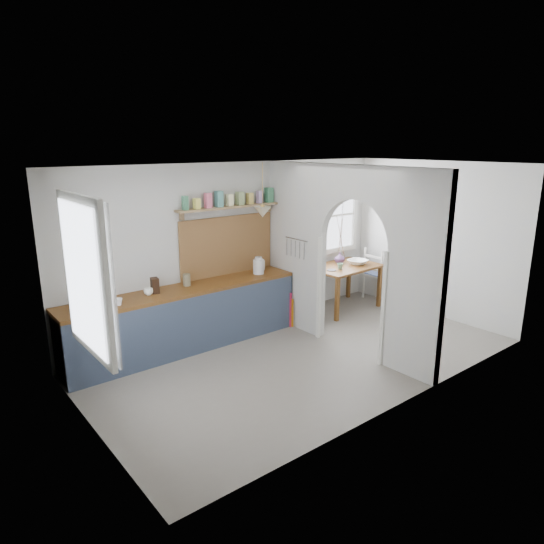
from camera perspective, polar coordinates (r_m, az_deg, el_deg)
floor at (r=6.84m, az=3.92°, el=-9.93°), size 5.80×3.20×0.01m
ceiling at (r=6.21m, az=4.36°, el=12.38°), size 5.80×3.20×0.01m
walls at (r=6.40m, az=4.13°, el=0.68°), size 5.81×3.21×2.60m
partition at (r=6.89m, az=8.11°, el=2.89°), size 0.12×3.20×2.60m
kitchen_window at (r=4.90m, az=-21.30°, el=-0.57°), size 0.10×1.16×1.50m
nook_window at (r=8.67m, az=5.93°, el=6.43°), size 1.76×0.10×1.30m
counter at (r=7.07m, az=-10.24°, el=-5.31°), size 3.50×0.60×0.90m
sink at (r=6.43m, az=-20.52°, el=-4.01°), size 0.40×0.40×0.02m
backsplash at (r=7.48m, az=-5.25°, el=3.13°), size 1.65×0.03×0.90m
shelf at (r=7.30m, az=-5.00°, el=8.09°), size 1.75×0.20×0.21m
pendant_lamp at (r=7.25m, az=-1.12°, el=7.07°), size 0.26×0.26×0.16m
utensil_rail at (r=7.42m, az=2.90°, el=3.87°), size 0.02×0.50×0.02m
dining_table at (r=8.70m, az=8.40°, el=-1.78°), size 1.29×0.89×0.78m
chair_left at (r=8.04m, az=4.53°, el=-2.94°), size 0.49×0.49×0.82m
chair_right at (r=9.37m, az=12.55°, el=-0.15°), size 0.46×0.46×0.98m
kettle at (r=7.53m, az=-1.59°, el=0.81°), size 0.24×0.20×0.27m
mug_a at (r=6.38m, az=-17.60°, el=-3.37°), size 0.10×0.10×0.09m
mug_b at (r=6.69m, az=-14.33°, el=-2.26°), size 0.16×0.16×0.10m
knife_block at (r=6.75m, az=-13.62°, el=-1.56°), size 0.12×0.15×0.21m
jar at (r=7.00m, az=-10.00°, el=-0.92°), size 0.14×0.14×0.17m
towel_magenta at (r=7.78m, az=2.19°, el=-4.58°), size 0.02×0.03×0.59m
towel_orange at (r=7.75m, az=2.42°, el=-4.85°), size 0.02×0.03×0.46m
bowl at (r=8.74m, az=10.07°, el=1.17°), size 0.37×0.37×0.08m
table_cup at (r=8.36m, az=8.01°, el=0.67°), size 0.14×0.14×0.10m
plate at (r=8.26m, az=7.02°, el=0.23°), size 0.17×0.17×0.01m
vase at (r=8.76m, az=7.98°, el=1.66°), size 0.20×0.20×0.19m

